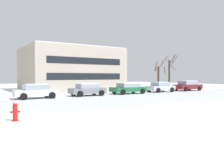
{
  "coord_description": "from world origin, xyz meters",
  "views": [
    {
      "loc": [
        -0.53,
        -13.79,
        2.13
      ],
      "look_at": [
        11.93,
        5.35,
        1.38
      ],
      "focal_mm": 36.88,
      "sensor_mm": 36.0,
      "label": 1
    }
  ],
  "objects_px": {
    "parked_car_white": "(36,91)",
    "parked_car_silver": "(160,87)",
    "parked_car_maroon": "(188,86)",
    "parked_car_green": "(128,88)",
    "parked_car_gray": "(87,89)",
    "fire_hydrant": "(15,111)"
  },
  "relations": [
    {
      "from": "parked_car_gray",
      "to": "parked_car_green",
      "type": "distance_m",
      "value": 5.6
    },
    {
      "from": "parked_car_gray",
      "to": "parked_car_maroon",
      "type": "distance_m",
      "value": 16.79
    },
    {
      "from": "fire_hydrant",
      "to": "parked_car_maroon",
      "type": "relative_size",
      "value": 0.2
    },
    {
      "from": "parked_car_silver",
      "to": "parked_car_maroon",
      "type": "distance_m",
      "value": 5.6
    },
    {
      "from": "parked_car_white",
      "to": "parked_car_silver",
      "type": "bearing_deg",
      "value": 0.41
    },
    {
      "from": "parked_car_silver",
      "to": "parked_car_maroon",
      "type": "height_order",
      "value": "parked_car_maroon"
    },
    {
      "from": "parked_car_gray",
      "to": "parked_car_silver",
      "type": "xyz_separation_m",
      "value": [
        11.19,
        0.05,
        0.01
      ]
    },
    {
      "from": "parked_car_green",
      "to": "parked_car_silver",
      "type": "xyz_separation_m",
      "value": [
        5.6,
        0.13,
        0.01
      ]
    },
    {
      "from": "fire_hydrant",
      "to": "parked_car_white",
      "type": "bearing_deg",
      "value": 70.61
    },
    {
      "from": "parked_car_white",
      "to": "parked_car_green",
      "type": "height_order",
      "value": "parked_car_white"
    },
    {
      "from": "fire_hydrant",
      "to": "parked_car_silver",
      "type": "height_order",
      "value": "parked_car_silver"
    },
    {
      "from": "parked_car_silver",
      "to": "parked_car_maroon",
      "type": "xyz_separation_m",
      "value": [
        5.6,
        -0.06,
        0.05
      ]
    },
    {
      "from": "parked_car_maroon",
      "to": "parked_car_green",
      "type": "bearing_deg",
      "value": -179.64
    },
    {
      "from": "parked_car_white",
      "to": "parked_car_gray",
      "type": "height_order",
      "value": "parked_car_white"
    },
    {
      "from": "parked_car_white",
      "to": "parked_car_silver",
      "type": "height_order",
      "value": "parked_car_white"
    },
    {
      "from": "parked_car_green",
      "to": "parked_car_white",
      "type": "bearing_deg",
      "value": 179.92
    },
    {
      "from": "parked_car_white",
      "to": "parked_car_silver",
      "type": "relative_size",
      "value": 1.02
    },
    {
      "from": "parked_car_silver",
      "to": "parked_car_maroon",
      "type": "relative_size",
      "value": 0.86
    },
    {
      "from": "parked_car_white",
      "to": "parked_car_maroon",
      "type": "height_order",
      "value": "parked_car_maroon"
    },
    {
      "from": "parked_car_maroon",
      "to": "parked_car_silver",
      "type": "bearing_deg",
      "value": 179.35
    },
    {
      "from": "fire_hydrant",
      "to": "parked_car_gray",
      "type": "xyz_separation_m",
      "value": [
        9.44,
        10.99,
        0.24
      ]
    },
    {
      "from": "parked_car_gray",
      "to": "parked_car_maroon",
      "type": "xyz_separation_m",
      "value": [
        16.79,
        -0.01,
        0.06
      ]
    }
  ]
}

